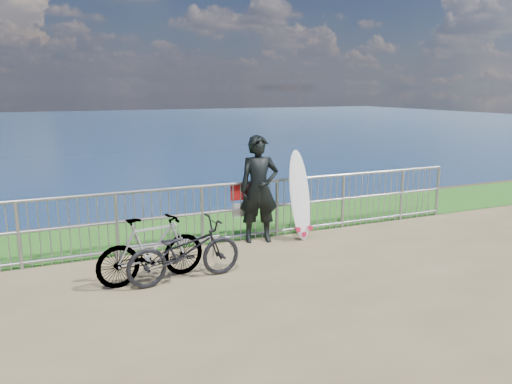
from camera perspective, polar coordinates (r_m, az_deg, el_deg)
name	(u,v)px	position (r m, az deg, el deg)	size (l,w,h in m)	color
grass_strip	(210,227)	(10.34, -5.33, -3.99)	(120.00, 120.00, 0.00)	#22611A
railing	(229,212)	(9.20, -3.08, -2.28)	(10.06, 0.10, 1.13)	#95989D
surfer	(259,189)	(9.16, 0.35, 0.32)	(0.72, 0.47, 1.98)	black
surfboard	(300,199)	(9.40, 5.05, -0.75)	(0.49, 0.45, 1.70)	white
bicycle_near	(185,251)	(7.48, -8.17, -6.70)	(0.61, 1.75, 0.92)	black
bicycle_far	(151,249)	(7.54, -11.87, -6.39)	(0.47, 1.66, 0.99)	black
bike_rack	(166,245)	(8.30, -10.20, -5.96)	(1.81, 0.05, 0.38)	#95989D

